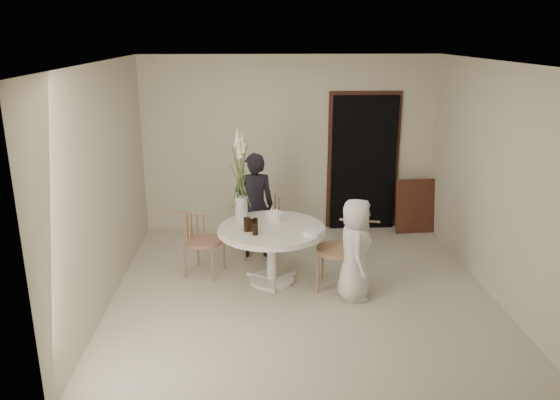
{
  "coord_description": "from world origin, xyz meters",
  "views": [
    {
      "loc": [
        -0.56,
        -6.01,
        3.01
      ],
      "look_at": [
        -0.25,
        0.3,
        1.06
      ],
      "focal_mm": 35.0,
      "sensor_mm": 36.0,
      "label": 1
    }
  ],
  "objects_px": {
    "chair_right": "(348,244)",
    "boy": "(355,250)",
    "flower_vase": "(241,176)",
    "birthday_cake": "(274,217)",
    "table": "(272,236)",
    "girl": "(255,205)",
    "chair_far": "(262,212)",
    "chair_left": "(196,234)"
  },
  "relations": [
    {
      "from": "chair_far",
      "to": "boy",
      "type": "xyz_separation_m",
      "value": [
        1.04,
        -1.46,
        0.01
      ]
    },
    {
      "from": "chair_right",
      "to": "flower_vase",
      "type": "relative_size",
      "value": 0.76
    },
    {
      "from": "table",
      "to": "chair_left",
      "type": "distance_m",
      "value": 1.03
    },
    {
      "from": "table",
      "to": "chair_far",
      "type": "xyz_separation_m",
      "value": [
        -0.1,
        0.98,
        -0.01
      ]
    },
    {
      "from": "birthday_cake",
      "to": "boy",
      "type": "bearing_deg",
      "value": -37.83
    },
    {
      "from": "table",
      "to": "boy",
      "type": "relative_size",
      "value": 1.09
    },
    {
      "from": "chair_far",
      "to": "flower_vase",
      "type": "distance_m",
      "value": 1.01
    },
    {
      "from": "table",
      "to": "girl",
      "type": "relative_size",
      "value": 0.9
    },
    {
      "from": "chair_right",
      "to": "boy",
      "type": "xyz_separation_m",
      "value": [
        0.03,
        -0.25,
        0.03
      ]
    },
    {
      "from": "girl",
      "to": "birthday_cake",
      "type": "height_order",
      "value": "girl"
    },
    {
      "from": "table",
      "to": "birthday_cake",
      "type": "bearing_deg",
      "value": 80.96
    },
    {
      "from": "chair_left",
      "to": "boy",
      "type": "relative_size",
      "value": 0.68
    },
    {
      "from": "girl",
      "to": "boy",
      "type": "relative_size",
      "value": 1.21
    },
    {
      "from": "table",
      "to": "boy",
      "type": "height_order",
      "value": "boy"
    },
    {
      "from": "girl",
      "to": "boy",
      "type": "distance_m",
      "value": 1.77
    },
    {
      "from": "girl",
      "to": "boy",
      "type": "height_order",
      "value": "girl"
    },
    {
      "from": "chair_right",
      "to": "boy",
      "type": "bearing_deg",
      "value": 22.14
    },
    {
      "from": "chair_right",
      "to": "flower_vase",
      "type": "distance_m",
      "value": 1.56
    },
    {
      "from": "birthday_cake",
      "to": "flower_vase",
      "type": "height_order",
      "value": "flower_vase"
    },
    {
      "from": "birthday_cake",
      "to": "girl",
      "type": "bearing_deg",
      "value": 110.97
    },
    {
      "from": "chair_left",
      "to": "flower_vase",
      "type": "distance_m",
      "value": 0.96
    },
    {
      "from": "chair_right",
      "to": "chair_left",
      "type": "distance_m",
      "value": 1.96
    },
    {
      "from": "chair_left",
      "to": "boy",
      "type": "bearing_deg",
      "value": -93.11
    },
    {
      "from": "chair_right",
      "to": "flower_vase",
      "type": "xyz_separation_m",
      "value": [
        -1.29,
        0.53,
        0.71
      ]
    },
    {
      "from": "chair_left",
      "to": "girl",
      "type": "relative_size",
      "value": 0.56
    },
    {
      "from": "table",
      "to": "chair_left",
      "type": "height_order",
      "value": "chair_left"
    },
    {
      "from": "chair_far",
      "to": "girl",
      "type": "xyz_separation_m",
      "value": [
        -0.11,
        -0.12,
        0.13
      ]
    },
    {
      "from": "boy",
      "to": "flower_vase",
      "type": "bearing_deg",
      "value": 63.03
    },
    {
      "from": "table",
      "to": "chair_far",
      "type": "bearing_deg",
      "value": 95.63
    },
    {
      "from": "chair_right",
      "to": "girl",
      "type": "xyz_separation_m",
      "value": [
        -1.12,
        1.08,
        0.15
      ]
    },
    {
      "from": "chair_far",
      "to": "birthday_cake",
      "type": "bearing_deg",
      "value": -73.02
    },
    {
      "from": "boy",
      "to": "flower_vase",
      "type": "xyz_separation_m",
      "value": [
        -1.32,
        0.78,
        0.68
      ]
    },
    {
      "from": "birthday_cake",
      "to": "flower_vase",
      "type": "xyz_separation_m",
      "value": [
        -0.41,
        0.08,
        0.51
      ]
    },
    {
      "from": "chair_right",
      "to": "chair_far",
      "type": "bearing_deg",
      "value": -125.52
    },
    {
      "from": "table",
      "to": "girl",
      "type": "bearing_deg",
      "value": 103.48
    },
    {
      "from": "chair_far",
      "to": "flower_vase",
      "type": "height_order",
      "value": "flower_vase"
    },
    {
      "from": "birthday_cake",
      "to": "flower_vase",
      "type": "distance_m",
      "value": 0.66
    },
    {
      "from": "flower_vase",
      "to": "chair_right",
      "type": "bearing_deg",
      "value": -22.34
    },
    {
      "from": "boy",
      "to": "birthday_cake",
      "type": "height_order",
      "value": "boy"
    },
    {
      "from": "table",
      "to": "flower_vase",
      "type": "bearing_deg",
      "value": 140.94
    },
    {
      "from": "chair_left",
      "to": "girl",
      "type": "distance_m",
      "value": 0.95
    },
    {
      "from": "table",
      "to": "chair_left",
      "type": "bearing_deg",
      "value": 160.85
    }
  ]
}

